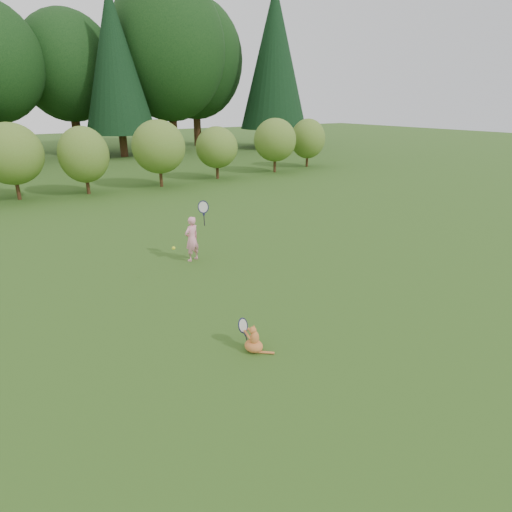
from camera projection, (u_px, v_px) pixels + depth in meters
ground at (271, 306)px, 7.93m from camera, size 100.00×100.00×0.00m
shrub_row at (90, 157)px, 17.66m from camera, size 28.00×3.00×2.80m
woodland_backdrop at (31, 25)px, 23.42m from camera, size 48.00×10.00×15.00m
child at (192, 238)px, 10.01m from camera, size 0.64×0.44×1.60m
cat at (253, 338)px, 6.43m from camera, size 0.41×0.63×0.57m
tennis_ball at (174, 248)px, 8.49m from camera, size 0.07×0.07×0.07m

